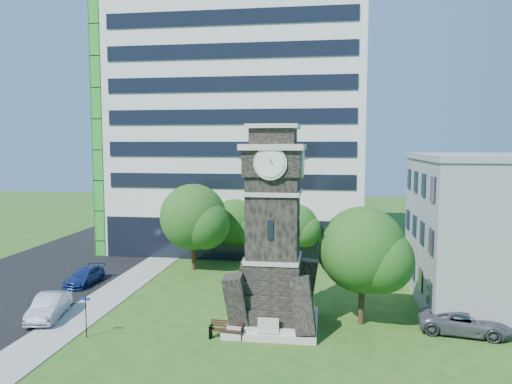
% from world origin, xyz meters
% --- Properties ---
extents(ground, '(160.00, 160.00, 0.00)m').
position_xyz_m(ground, '(0.00, 0.00, 0.00)').
color(ground, '#255016').
rests_on(ground, ground).
extents(sidewalk, '(3.00, 70.00, 0.06)m').
position_xyz_m(sidewalk, '(-9.50, 5.00, 0.03)').
color(sidewalk, gray).
rests_on(sidewalk, ground).
extents(clock_tower, '(5.40, 5.40, 12.22)m').
position_xyz_m(clock_tower, '(3.00, 2.00, 5.28)').
color(clock_tower, beige).
rests_on(clock_tower, ground).
extents(office_tall, '(26.20, 15.11, 28.60)m').
position_xyz_m(office_tall, '(-3.20, 25.84, 14.22)').
color(office_tall, white).
rests_on(office_tall, ground).
extents(car_street_mid, '(2.58, 4.86, 1.52)m').
position_xyz_m(car_street_mid, '(-11.27, 1.24, 0.76)').
color(car_street_mid, '#989B9F').
rests_on(car_street_mid, ground).
extents(car_street_north, '(1.92, 4.38, 1.25)m').
position_xyz_m(car_street_north, '(-12.78, 8.83, 0.63)').
color(car_street_north, navy).
rests_on(car_street_north, ground).
extents(car_east_lot, '(5.44, 3.22, 1.42)m').
position_xyz_m(car_east_lot, '(14.22, 2.34, 0.71)').
color(car_east_lot, '#55555A').
rests_on(car_east_lot, ground).
extents(park_bench, '(1.98, 0.53, 1.02)m').
position_xyz_m(park_bench, '(0.61, -0.39, 0.54)').
color(park_bench, black).
rests_on(park_bench, ground).
extents(street_sign, '(0.58, 0.06, 2.41)m').
position_xyz_m(street_sign, '(-7.40, -1.41, 1.51)').
color(street_sign, black).
rests_on(street_sign, ground).
extents(tree_nw, '(6.41, 5.82, 7.61)m').
position_xyz_m(tree_nw, '(-5.39, 14.63, 4.51)').
color(tree_nw, '#332114').
rests_on(tree_nw, ground).
extents(tree_nc, '(5.41, 4.92, 6.10)m').
position_xyz_m(tree_nc, '(-2.44, 19.44, 3.50)').
color(tree_nc, '#332114').
rests_on(tree_nc, ground).
extents(tree_ne, '(4.57, 4.15, 5.56)m').
position_xyz_m(tree_ne, '(3.38, 18.73, 3.34)').
color(tree_ne, '#332114').
rests_on(tree_ne, ground).
extents(tree_east, '(5.80, 5.27, 7.29)m').
position_xyz_m(tree_east, '(8.43, 3.14, 4.47)').
color(tree_east, '#332114').
rests_on(tree_east, ground).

